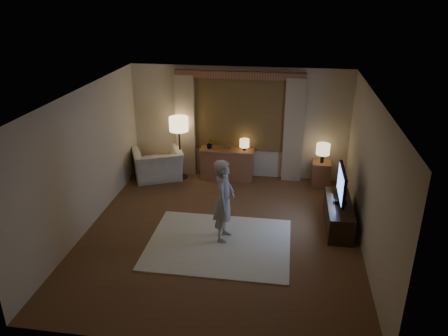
% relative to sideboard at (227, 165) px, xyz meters
% --- Properties ---
extents(room, '(5.04, 5.54, 2.64)m').
position_rel_sideboard_xyz_m(room, '(0.24, -2.00, 0.98)').
color(room, brown).
rests_on(room, ground).
extents(rug, '(2.50, 2.00, 0.02)m').
position_rel_sideboard_xyz_m(rug, '(0.27, -2.82, -0.34)').
color(rug, beige).
rests_on(rug, floor).
extents(sideboard, '(1.20, 0.40, 0.70)m').
position_rel_sideboard_xyz_m(sideboard, '(0.00, 0.00, 0.00)').
color(sideboard, brown).
rests_on(sideboard, floor).
extents(picture_frame, '(0.16, 0.02, 0.20)m').
position_rel_sideboard_xyz_m(picture_frame, '(0.00, 0.00, 0.45)').
color(picture_frame, brown).
rests_on(picture_frame, sideboard).
extents(plant, '(0.17, 0.13, 0.30)m').
position_rel_sideboard_xyz_m(plant, '(-0.40, 0.00, 0.50)').
color(plant, '#999999').
rests_on(plant, sideboard).
extents(table_lamp_sideboard, '(0.22, 0.22, 0.30)m').
position_rel_sideboard_xyz_m(table_lamp_sideboard, '(0.40, 0.00, 0.55)').
color(table_lamp_sideboard, black).
rests_on(table_lamp_sideboard, sideboard).
extents(floor_lamp, '(0.43, 0.43, 1.49)m').
position_rel_sideboard_xyz_m(floor_lamp, '(-1.09, -0.12, 0.90)').
color(floor_lamp, black).
rests_on(floor_lamp, floor).
extents(armchair, '(1.41, 1.34, 0.72)m').
position_rel_sideboard_xyz_m(armchair, '(-1.61, -0.23, 0.01)').
color(armchair, beige).
rests_on(armchair, floor).
extents(side_table, '(0.40, 0.40, 0.56)m').
position_rel_sideboard_xyz_m(side_table, '(2.16, -0.05, -0.07)').
color(side_table, brown).
rests_on(side_table, floor).
extents(table_lamp_side, '(0.30, 0.30, 0.44)m').
position_rel_sideboard_xyz_m(table_lamp_side, '(2.16, -0.05, 0.52)').
color(table_lamp_side, black).
rests_on(table_lamp_side, side_table).
extents(tv_stand, '(0.45, 1.40, 0.50)m').
position_rel_sideboard_xyz_m(tv_stand, '(2.39, -1.89, -0.10)').
color(tv_stand, black).
rests_on(tv_stand, floor).
extents(tv, '(0.23, 0.95, 0.68)m').
position_rel_sideboard_xyz_m(tv, '(2.39, -1.89, 0.53)').
color(tv, black).
rests_on(tv, tv_stand).
extents(person, '(0.41, 0.58, 1.51)m').
position_rel_sideboard_xyz_m(person, '(0.33, -2.63, 0.43)').
color(person, '#B5AEA7').
rests_on(person, rug).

